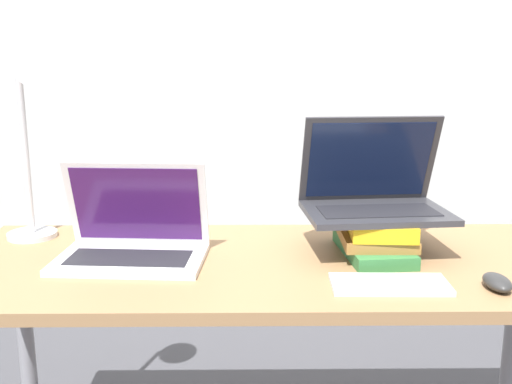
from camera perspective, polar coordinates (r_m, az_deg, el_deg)
name	(u,v)px	position (r m, az deg, el deg)	size (l,w,h in m)	color
wall_back	(262,37)	(3.07, 0.56, 14.55)	(8.00, 0.05, 2.70)	silver
desk	(274,289)	(1.59, 1.73, -9.19)	(1.66, 0.66, 0.74)	#9E754C
laptop_left	(133,240)	(1.59, -11.65, -4.51)	(0.39, 0.27, 0.25)	silver
book_stack	(376,235)	(1.62, 11.33, -4.08)	(0.19, 0.29, 0.10)	#33753D
laptop_on_books	(374,194)	(1.63, 11.15, -0.23)	(0.39, 0.29, 0.26)	#333338
wireless_keyboard	(390,284)	(1.41, 12.61, -8.55)	(0.27, 0.13, 0.01)	silver
mouse	(497,282)	(1.47, 21.99, -7.97)	(0.06, 0.10, 0.03)	#2D2D2D
desk_lamp	(39,79)	(1.74, -19.94, 10.08)	(0.23, 0.20, 0.61)	silver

